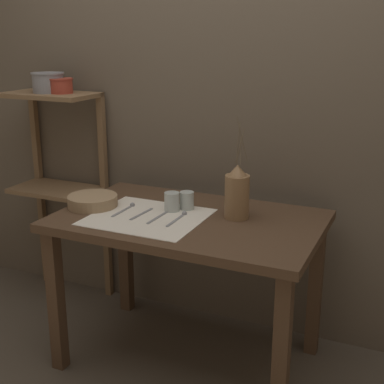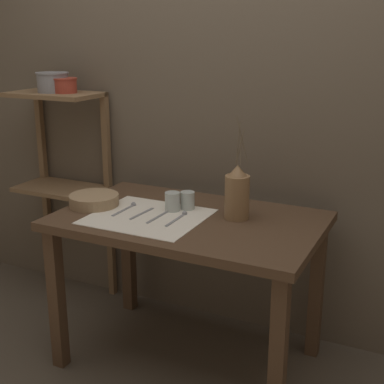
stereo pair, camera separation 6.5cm
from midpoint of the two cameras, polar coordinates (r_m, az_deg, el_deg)
ground_plane at (r=2.75m, az=0.37°, el=-17.32°), size 12.00×12.00×0.00m
stone_wall_back at (r=2.74m, az=4.80°, el=9.53°), size 7.00×0.06×2.40m
wooden_table at (r=2.45m, az=0.39°, el=-4.93°), size 1.19×0.74×0.74m
wooden_shelf_unit at (r=3.15m, az=-12.94°, el=3.46°), size 0.51×0.29×1.22m
linen_cloth at (r=2.42m, az=-3.98°, el=-2.63°), size 0.50×0.45×0.00m
pitcher_with_flowers at (r=2.38m, az=5.61°, el=-0.19°), size 0.11×0.11×0.46m
wooden_bowl at (r=2.60m, az=-9.71°, el=-0.87°), size 0.24×0.24×0.05m
glass_tumbler_near at (r=2.48m, az=-1.35°, el=-1.02°), size 0.07×0.07×0.09m
glass_tumbler_far at (r=2.51m, az=0.26°, el=-0.90°), size 0.07×0.07×0.08m
spoon_inner at (r=2.55m, az=-5.95°, el=-1.57°), size 0.02×0.19×0.02m
knife_center at (r=2.46m, az=-4.62°, el=-2.31°), size 0.03×0.18×0.00m
fork_outer at (r=2.40m, az=-2.93°, el=-2.70°), size 0.02×0.18×0.00m
spoon_outer at (r=2.41m, az=-0.39°, el=-2.57°), size 0.02×0.19×0.02m
metal_pot_large at (r=3.06m, az=-14.05°, el=11.36°), size 0.18×0.18×0.11m
metal_pot_small at (r=3.00m, az=-12.77°, el=11.10°), size 0.13×0.13×0.08m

